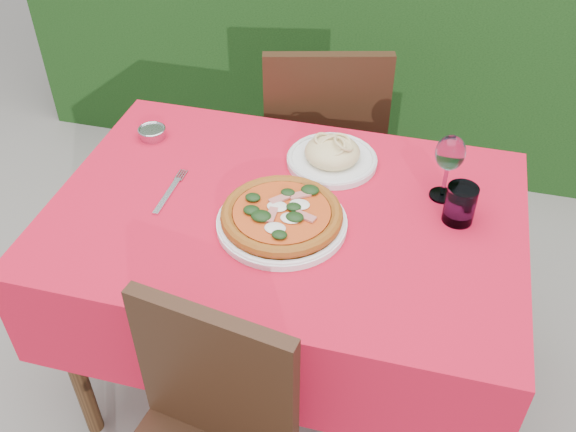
% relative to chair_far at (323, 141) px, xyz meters
% --- Properties ---
extents(ground, '(60.00, 60.00, 0.00)m').
position_rel_chair_far_xyz_m(ground, '(0.03, -0.66, -0.53)').
color(ground, slate).
rests_on(ground, ground).
extents(dining_table, '(1.26, 0.86, 0.75)m').
position_rel_chair_far_xyz_m(dining_table, '(0.03, -0.66, 0.06)').
color(dining_table, '#462B16').
rests_on(dining_table, ground).
extents(chair_far, '(0.51, 0.51, 0.93)m').
position_rel_chair_far_xyz_m(chair_far, '(0.00, 0.00, 0.00)').
color(chair_far, black).
rests_on(chair_far, ground).
extents(pizza_plate, '(0.40, 0.40, 0.06)m').
position_rel_chair_far_xyz_m(pizza_plate, '(0.04, -0.73, 0.24)').
color(pizza_plate, white).
rests_on(pizza_plate, dining_table).
extents(pasta_plate, '(0.26, 0.26, 0.08)m').
position_rel_chair_far_xyz_m(pasta_plate, '(0.11, -0.42, 0.24)').
color(pasta_plate, silver).
rests_on(pasta_plate, dining_table).
extents(water_glass, '(0.08, 0.08, 0.11)m').
position_rel_chair_far_xyz_m(water_glass, '(0.48, -0.59, 0.26)').
color(water_glass, silver).
rests_on(water_glass, dining_table).
extents(wine_glass, '(0.08, 0.08, 0.19)m').
position_rel_chair_far_xyz_m(wine_glass, '(0.43, -0.50, 0.35)').
color(wine_glass, silver).
rests_on(wine_glass, dining_table).
extents(fork, '(0.03, 0.22, 0.01)m').
position_rel_chair_far_xyz_m(fork, '(-0.29, -0.69, 0.22)').
color(fork, silver).
rests_on(fork, dining_table).
extents(steel_ramekin, '(0.08, 0.08, 0.03)m').
position_rel_chair_far_xyz_m(steel_ramekin, '(-0.45, -0.43, 0.23)').
color(steel_ramekin, '#B0AFB6').
rests_on(steel_ramekin, dining_table).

